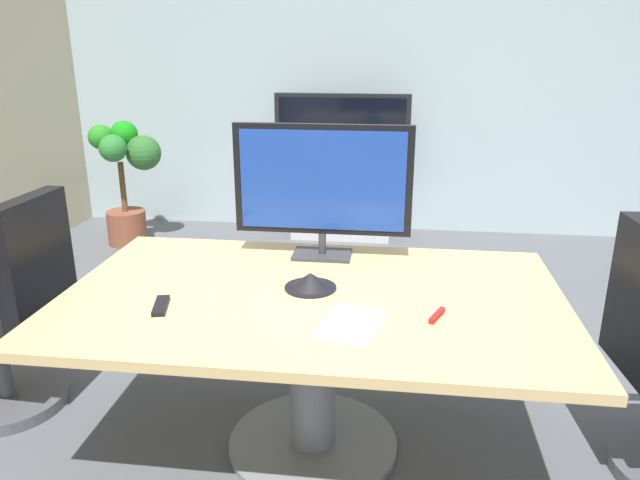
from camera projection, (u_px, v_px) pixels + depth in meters
ground_plane at (311, 424)px, 2.87m from camera, size 7.55×7.55×0.00m
wall_back_glass_partition at (361, 89)px, 5.54m from camera, size 5.64×0.10×2.65m
conference_table at (312, 331)px, 2.54m from camera, size 2.06×1.26×0.75m
office_chair_left at (13, 324)px, 2.87m from camera, size 0.60×0.58×1.09m
tv_monitor at (323, 184)px, 2.81m from camera, size 0.84×0.18×0.64m
wall_display_unit at (341, 190)px, 5.50m from camera, size 1.20×0.36×1.31m
potted_plant at (127, 175)px, 5.26m from camera, size 0.63×0.50×1.09m
conference_phone at (310, 282)px, 2.52m from camera, size 0.22×0.22×0.07m
remote_control at (161, 306)px, 2.35m from camera, size 0.09×0.18×0.02m
whiteboard_marker at (437, 315)px, 2.26m from camera, size 0.07×0.13×0.02m
paper_notepad at (352, 323)px, 2.21m from camera, size 0.28×0.34×0.01m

